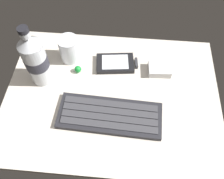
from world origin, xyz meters
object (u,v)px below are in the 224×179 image
juice_cup (70,50)px  charger_block (160,69)px  keyboard (110,115)px  handheld_device (117,63)px  water_bottle (36,60)px  trackball_mouse (78,69)px

juice_cup → charger_block: 29.18cm
keyboard → handheld_device: 18.77cm
water_bottle → trackball_mouse: size_ratio=9.45×
water_bottle → charger_block: (36.20, 5.78, -7.81)cm
keyboard → trackball_mouse: bearing=127.4°
trackball_mouse → water_bottle: bearing=-161.3°
charger_block → keyboard: bearing=-129.3°
handheld_device → charger_block: size_ratio=1.91×
juice_cup → handheld_device: bearing=-5.9°
water_bottle → handheld_device: bearing=17.7°
handheld_device → water_bottle: bearing=-162.3°
water_bottle → charger_block: size_ratio=2.97×
keyboard → handheld_device: size_ratio=2.20×
keyboard → juice_cup: size_ratio=3.46×
water_bottle → juice_cup: bearing=50.4°
keyboard → handheld_device: keyboard is taller
keyboard → juice_cup: (-14.71, 20.35, 3.10)cm
keyboard → water_bottle: 26.17cm
handheld_device → water_bottle: size_ratio=0.64×
keyboard → trackball_mouse: trackball_mouse is taller
water_bottle → trackball_mouse: (10.48, 3.54, -7.91)cm
juice_cup → trackball_mouse: 6.78cm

